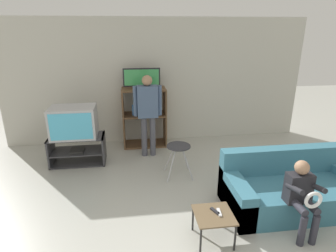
{
  "coord_description": "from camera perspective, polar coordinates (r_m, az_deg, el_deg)",
  "views": [
    {
      "loc": [
        -0.56,
        -2.13,
        2.39
      ],
      "look_at": [
        0.01,
        2.07,
        0.9
      ],
      "focal_mm": 30.0,
      "sensor_mm": 36.0,
      "label": 1
    }
  ],
  "objects": [
    {
      "name": "wall_back",
      "position": [
        6.04,
        -2.29,
        8.97
      ],
      "size": [
        6.4,
        0.06,
        2.6
      ],
      "color": "beige",
      "rests_on": "ground_plane"
    },
    {
      "name": "remote_control_white",
      "position": [
        3.44,
        10.36,
        -16.88
      ],
      "size": [
        0.05,
        0.15,
        0.02
      ],
      "primitive_type": "cube",
      "rotation": [
        0.0,
        0.0,
        -0.09
      ],
      "color": "silver",
      "rests_on": "snack_table"
    },
    {
      "name": "television_flat",
      "position": [
        5.71,
        -5.37,
        9.51
      ],
      "size": [
        0.74,
        0.2,
        0.4
      ],
      "color": "black",
      "rests_on": "media_shelf"
    },
    {
      "name": "remote_control_black",
      "position": [
        3.45,
        9.53,
        -16.7
      ],
      "size": [
        0.09,
        0.15,
        0.02
      ],
      "primitive_type": "cube",
      "rotation": [
        0.0,
        0.0,
        0.43
      ],
      "color": "#232328",
      "rests_on": "snack_table"
    },
    {
      "name": "folding_stool",
      "position": [
        4.67,
        2.15,
        -4.92
      ],
      "size": [
        0.45,
        0.44,
        0.56
      ],
      "color": "#B7B7BC",
      "rests_on": "ground_plane"
    },
    {
      "name": "person_seated_child",
      "position": [
        3.74,
        25.55,
        -12.25
      ],
      "size": [
        0.33,
        0.43,
        0.93
      ],
      "color": "#2D2D38",
      "rests_on": "ground_plane"
    },
    {
      "name": "person_standing_adult",
      "position": [
        5.27,
        -4.14,
        3.56
      ],
      "size": [
        0.53,
        0.2,
        1.58
      ],
      "color": "#4C4C56",
      "rests_on": "ground_plane"
    },
    {
      "name": "snack_table",
      "position": [
        3.45,
        9.26,
        -17.82
      ],
      "size": [
        0.44,
        0.44,
        0.36
      ],
      "color": "brown",
      "rests_on": "ground_plane"
    },
    {
      "name": "television_main",
      "position": [
        5.27,
        -18.62,
        0.8
      ],
      "size": [
        0.79,
        0.55,
        0.55
      ],
      "color": "#B2B2B7",
      "rests_on": "tv_stand"
    },
    {
      "name": "couch",
      "position": [
        4.36,
        23.75,
        -11.7
      ],
      "size": [
        1.86,
        0.89,
        0.77
      ],
      "color": "teal",
      "rests_on": "ground_plane"
    },
    {
      "name": "media_shelf",
      "position": [
        5.88,
        -4.84,
        1.87
      ],
      "size": [
        0.89,
        0.48,
        1.23
      ],
      "color": "brown",
      "rests_on": "ground_plane"
    },
    {
      "name": "tv_stand",
      "position": [
        5.45,
        -17.84,
        -4.64
      ],
      "size": [
        0.98,
        0.49,
        0.53
      ],
      "color": "#38383D",
      "rests_on": "ground_plane"
    }
  ]
}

